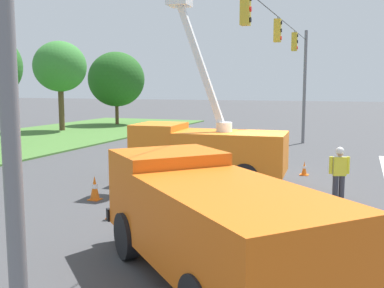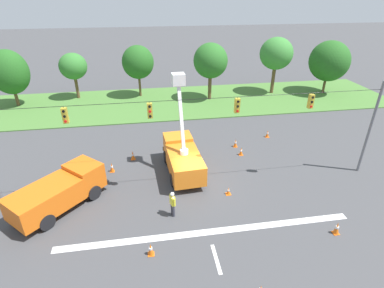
{
  "view_description": "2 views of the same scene",
  "coord_description": "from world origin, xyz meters",
  "px_view_note": "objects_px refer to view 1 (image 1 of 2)",
  "views": [
    {
      "loc": [
        -16.74,
        -3.46,
        3.67
      ],
      "look_at": [
        0.79,
        3.14,
        1.26
      ],
      "focal_mm": 42.0,
      "sensor_mm": 36.0,
      "label": 1
    },
    {
      "loc": [
        -3.06,
        -17.6,
        12.82
      ],
      "look_at": [
        0.23,
        2.9,
        1.91
      ],
      "focal_mm": 28.0,
      "sensor_mm": 36.0,
      "label": 2
    }
  ],
  "objects_px": {
    "tree_east_end": "(116,79)",
    "utility_truck_bucket_lift": "(206,145)",
    "traffic_cone_foreground_right": "(206,152)",
    "traffic_cone_lane_edge_a": "(114,205)",
    "tree_far_east": "(60,67)",
    "utility_truck_support_near": "(209,217)",
    "traffic_cone_lane_edge_b": "(179,142)",
    "traffic_cone_far_left": "(304,169)",
    "traffic_cone_centre_line": "(178,150)",
    "traffic_cone_foreground_left": "(95,188)",
    "road_worker": "(339,171)"
  },
  "relations": [
    {
      "from": "traffic_cone_foreground_left",
      "to": "traffic_cone_centre_line",
      "type": "relative_size",
      "value": 1.07
    },
    {
      "from": "tree_east_end",
      "to": "traffic_cone_foreground_right",
      "type": "relative_size",
      "value": 9.41
    },
    {
      "from": "tree_east_end",
      "to": "utility_truck_bucket_lift",
      "type": "relative_size",
      "value": 0.92
    },
    {
      "from": "utility_truck_bucket_lift",
      "to": "traffic_cone_foreground_left",
      "type": "xyz_separation_m",
      "value": [
        -3.85,
        2.49,
        -1.03
      ]
    },
    {
      "from": "traffic_cone_centre_line",
      "to": "traffic_cone_lane_edge_a",
      "type": "bearing_deg",
      "value": -167.05
    },
    {
      "from": "utility_truck_support_near",
      "to": "traffic_cone_foreground_left",
      "type": "distance_m",
      "value": 7.07
    },
    {
      "from": "utility_truck_bucket_lift",
      "to": "traffic_cone_lane_edge_a",
      "type": "bearing_deg",
      "value": 171.14
    },
    {
      "from": "tree_far_east",
      "to": "utility_truck_support_near",
      "type": "distance_m",
      "value": 30.82
    },
    {
      "from": "tree_far_east",
      "to": "utility_truck_bucket_lift",
      "type": "relative_size",
      "value": 0.98
    },
    {
      "from": "tree_far_east",
      "to": "utility_truck_support_near",
      "type": "bearing_deg",
      "value": -138.28
    },
    {
      "from": "tree_far_east",
      "to": "traffic_cone_lane_edge_b",
      "type": "relative_size",
      "value": 10.19
    },
    {
      "from": "road_worker",
      "to": "tree_far_east",
      "type": "bearing_deg",
      "value": 54.83
    },
    {
      "from": "utility_truck_bucket_lift",
      "to": "traffic_cone_lane_edge_b",
      "type": "bearing_deg",
      "value": 28.13
    },
    {
      "from": "traffic_cone_foreground_left",
      "to": "utility_truck_bucket_lift",
      "type": "bearing_deg",
      "value": -32.88
    },
    {
      "from": "utility_truck_bucket_lift",
      "to": "traffic_cone_centre_line",
      "type": "distance_m",
      "value": 6.29
    },
    {
      "from": "tree_far_east",
      "to": "traffic_cone_far_left",
      "type": "height_order",
      "value": "tree_far_east"
    },
    {
      "from": "road_worker",
      "to": "tree_east_end",
      "type": "bearing_deg",
      "value": 43.12
    },
    {
      "from": "road_worker",
      "to": "traffic_cone_foreground_right",
      "type": "height_order",
      "value": "road_worker"
    },
    {
      "from": "utility_truck_support_near",
      "to": "traffic_cone_lane_edge_b",
      "type": "distance_m",
      "value": 18.82
    },
    {
      "from": "tree_east_end",
      "to": "road_worker",
      "type": "xyz_separation_m",
      "value": [
        -22.59,
        -21.15,
        -3.34
      ]
    },
    {
      "from": "traffic_cone_far_left",
      "to": "traffic_cone_centre_line",
      "type": "bearing_deg",
      "value": 69.68
    },
    {
      "from": "traffic_cone_foreground_left",
      "to": "traffic_cone_far_left",
      "type": "height_order",
      "value": "traffic_cone_foreground_left"
    },
    {
      "from": "traffic_cone_foreground_left",
      "to": "traffic_cone_foreground_right",
      "type": "distance_m",
      "value": 9.17
    },
    {
      "from": "road_worker",
      "to": "traffic_cone_foreground_right",
      "type": "xyz_separation_m",
      "value": [
        6.56,
        6.73,
        -0.64
      ]
    },
    {
      "from": "tree_far_east",
      "to": "utility_truck_bucket_lift",
      "type": "xyz_separation_m",
      "value": [
        -14.48,
        -17.42,
        -3.81
      ]
    },
    {
      "from": "traffic_cone_foreground_right",
      "to": "traffic_cone_centre_line",
      "type": "distance_m",
      "value": 1.51
    },
    {
      "from": "utility_truck_bucket_lift",
      "to": "road_worker",
      "type": "height_order",
      "value": "utility_truck_bucket_lift"
    },
    {
      "from": "utility_truck_support_near",
      "to": "road_worker",
      "type": "distance_m",
      "value": 7.35
    },
    {
      "from": "tree_east_end",
      "to": "traffic_cone_centre_line",
      "type": "bearing_deg",
      "value": -141.23
    },
    {
      "from": "traffic_cone_far_left",
      "to": "utility_truck_bucket_lift",
      "type": "bearing_deg",
      "value": 129.07
    },
    {
      "from": "utility_truck_bucket_lift",
      "to": "tree_east_end",
      "type": "bearing_deg",
      "value": 37.26
    },
    {
      "from": "traffic_cone_lane_edge_a",
      "to": "traffic_cone_far_left",
      "type": "xyz_separation_m",
      "value": [
        8.2,
        -4.25,
        -0.12
      ]
    },
    {
      "from": "tree_east_end",
      "to": "traffic_cone_foreground_left",
      "type": "height_order",
      "value": "tree_east_end"
    },
    {
      "from": "utility_truck_bucket_lift",
      "to": "road_worker",
      "type": "distance_m",
      "value": 5.11
    },
    {
      "from": "utility_truck_bucket_lift",
      "to": "traffic_cone_lane_edge_b",
      "type": "xyz_separation_m",
      "value": [
        8.84,
        4.73,
        -1.08
      ]
    },
    {
      "from": "utility_truck_bucket_lift",
      "to": "traffic_cone_foreground_left",
      "type": "height_order",
      "value": "utility_truck_bucket_lift"
    },
    {
      "from": "traffic_cone_centre_line",
      "to": "road_worker",
      "type": "bearing_deg",
      "value": -128.31
    },
    {
      "from": "utility_truck_support_near",
      "to": "traffic_cone_lane_edge_a",
      "type": "xyz_separation_m",
      "value": [
        2.88,
        3.77,
        -0.84
      ]
    },
    {
      "from": "tree_far_east",
      "to": "traffic_cone_foreground_left",
      "type": "xyz_separation_m",
      "value": [
        -18.34,
        -14.93,
        -4.84
      ]
    },
    {
      "from": "tree_far_east",
      "to": "utility_truck_support_near",
      "type": "relative_size",
      "value": 1.21
    },
    {
      "from": "tree_east_end",
      "to": "traffic_cone_far_left",
      "type": "distance_m",
      "value": 27.31
    },
    {
      "from": "traffic_cone_far_left",
      "to": "traffic_cone_centre_line",
      "type": "distance_m",
      "value": 7.15
    },
    {
      "from": "traffic_cone_far_left",
      "to": "traffic_cone_centre_line",
      "type": "relative_size",
      "value": 0.78
    },
    {
      "from": "tree_east_end",
      "to": "traffic_cone_lane_edge_a",
      "type": "height_order",
      "value": "tree_east_end"
    },
    {
      "from": "traffic_cone_lane_edge_b",
      "to": "traffic_cone_far_left",
      "type": "bearing_deg",
      "value": -126.81
    },
    {
      "from": "tree_far_east",
      "to": "traffic_cone_lane_edge_a",
      "type": "xyz_separation_m",
      "value": [
        -19.93,
        -16.57,
        -4.85
      ]
    },
    {
      "from": "traffic_cone_foreground_right",
      "to": "traffic_cone_lane_edge_a",
      "type": "height_order",
      "value": "traffic_cone_lane_edge_a"
    },
    {
      "from": "traffic_cone_foreground_right",
      "to": "traffic_cone_centre_line",
      "type": "bearing_deg",
      "value": 91.78
    },
    {
      "from": "traffic_cone_foreground_left",
      "to": "traffic_cone_far_left",
      "type": "relative_size",
      "value": 1.38
    },
    {
      "from": "road_worker",
      "to": "traffic_cone_lane_edge_b",
      "type": "distance_m",
      "value": 14.0
    }
  ]
}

